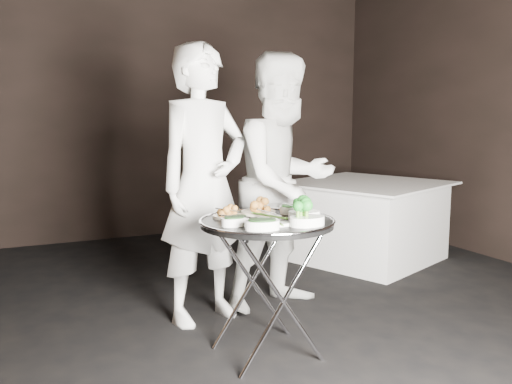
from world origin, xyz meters
name	(u,v)px	position (x,y,z in m)	size (l,w,h in m)	color
floor	(268,357)	(0.00, 0.00, -0.03)	(6.00, 7.00, 0.05)	black
wall_back	(132,107)	(0.00, 3.52, 1.50)	(6.00, 0.05, 3.00)	black
tray_stand	(267,282)	(-0.01, 0.00, 0.44)	(0.54, 0.45, 0.79)	silver
serving_tray	(267,222)	(-0.01, 0.00, 0.80)	(0.78, 0.78, 0.04)	black
potato_plate_a	(228,213)	(-0.18, 0.17, 0.83)	(0.18, 0.18, 0.07)	beige
potato_plate_b	(258,208)	(0.03, 0.20, 0.84)	(0.21, 0.21, 0.08)	beige
greens_bowl	(289,208)	(0.21, 0.14, 0.84)	(0.12, 0.12, 0.07)	white
asparagus_plate_a	(269,217)	(0.00, 0.00, 0.82)	(0.21, 0.17, 0.04)	white
asparagus_plate_b	(276,223)	(-0.04, -0.16, 0.82)	(0.18, 0.12, 0.03)	white
spinach_bowl_a	(235,220)	(-0.23, -0.06, 0.84)	(0.19, 0.14, 0.07)	white
spinach_bowl_b	(262,223)	(-0.15, -0.23, 0.84)	(0.21, 0.16, 0.08)	white
broccoli_bowl_a	(304,213)	(0.20, -0.06, 0.84)	(0.21, 0.17, 0.08)	white
broccoli_bowl_b	(307,219)	(0.12, -0.23, 0.84)	(0.20, 0.15, 0.08)	white
serving_utensils	(264,210)	(0.00, 0.07, 0.85)	(0.58, 0.41, 0.01)	silver
waiter_left	(204,184)	(-0.15, 0.70, 0.94)	(0.69, 0.45, 1.88)	silver
waiter_right	(285,182)	(0.48, 0.71, 0.92)	(0.90, 0.70, 1.84)	silver
dining_table	(365,221)	(1.80, 1.53, 0.38)	(1.34, 1.34, 0.76)	white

